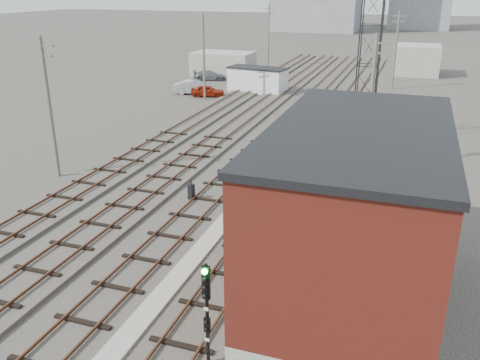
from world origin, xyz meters
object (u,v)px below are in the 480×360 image
at_px(car_grey, 209,75).
at_px(car_red, 208,91).
at_px(switch_stand, 191,192).
at_px(site_trailer, 257,80).
at_px(signal_mast, 207,310).
at_px(car_silver, 195,87).

bearing_deg(car_grey, car_red, -172.72).
xyz_separation_m(switch_stand, site_trailer, (-5.89, 32.03, 0.82)).
relative_size(signal_mast, site_trailer, 0.54).
bearing_deg(car_silver, car_red, -127.45).
xyz_separation_m(car_red, car_silver, (-1.88, 0.82, 0.15)).
height_order(signal_mast, car_grey, signal_mast).
height_order(signal_mast, switch_stand, signal_mast).
bearing_deg(car_grey, signal_mast, -171.73).
distance_m(signal_mast, car_red, 43.41).
height_order(signal_mast, car_red, signal_mast).
relative_size(signal_mast, switch_stand, 2.94).
relative_size(switch_stand, car_red, 0.36).
xyz_separation_m(signal_mast, car_silver, (-18.41, 40.92, -1.51)).
xyz_separation_m(car_red, car_grey, (-3.78, 9.75, -0.03)).
bearing_deg(signal_mast, car_silver, 114.22).
bearing_deg(car_red, signal_mast, -172.88).
bearing_deg(car_grey, car_silver, 178.11).
bearing_deg(car_silver, car_grey, -1.83).
xyz_separation_m(site_trailer, car_silver, (-6.41, -3.44, -0.66)).
height_order(switch_stand, car_silver, car_silver).
distance_m(switch_stand, car_silver, 31.12).
xyz_separation_m(car_silver, car_grey, (-1.90, 8.93, -0.17)).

